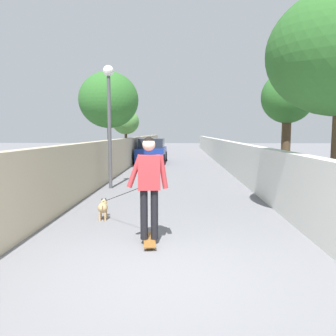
{
  "coord_description": "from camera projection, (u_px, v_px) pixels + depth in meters",
  "views": [
    {
      "loc": [
        -4.21,
        -0.24,
        1.94
      ],
      "look_at": [
        4.27,
        0.09,
        1.0
      ],
      "focal_mm": 34.79,
      "sensor_mm": 36.0,
      "label": 1
    }
  ],
  "objects": [
    {
      "name": "car_near",
      "position": [
        152.0,
        151.0,
        20.68
      ],
      "size": [
        4.0,
        1.8,
        1.54
      ],
      "color": "navy",
      "rests_on": "ground"
    },
    {
      "name": "wall_left",
      "position": [
        121.0,
        155.0,
        16.34
      ],
      "size": [
        48.0,
        0.3,
        1.61
      ],
      "primitive_type": "cube",
      "color": "tan",
      "rests_on": "ground"
    },
    {
      "name": "person_skateboarder",
      "position": [
        149.0,
        180.0,
        5.55
      ],
      "size": [
        0.26,
        0.72,
        1.78
      ],
      "color": "black",
      "rests_on": "skateboard"
    },
    {
      "name": "dog",
      "position": [
        103.0,
        207.0,
        7.24
      ],
      "size": [
        1.84,
        1.32,
        1.06
      ],
      "color": "tan",
      "rests_on": "ground"
    },
    {
      "name": "tree_right_distant",
      "position": [
        288.0,
        99.0,
        11.36
      ],
      "size": [
        1.82,
        1.82,
        4.07
      ],
      "color": "#473523",
      "rests_on": "ground"
    },
    {
      "name": "ground_plane",
      "position": [
        176.0,
        167.0,
        18.31
      ],
      "size": [
        80.0,
        80.0,
        0.0
      ],
      "primitive_type": "plane",
      "color": "slate"
    },
    {
      "name": "lamp_post",
      "position": [
        109.0,
        105.0,
        10.99
      ],
      "size": [
        0.36,
        0.36,
        4.16
      ],
      "color": "#4C4C51",
      "rests_on": "ground"
    },
    {
      "name": "tree_left_mid",
      "position": [
        126.0,
        122.0,
        23.13
      ],
      "size": [
        1.91,
        1.91,
        3.56
      ],
      "color": "#473523",
      "rests_on": "ground"
    },
    {
      "name": "fence_right",
      "position": [
        231.0,
        156.0,
        16.14
      ],
      "size": [
        48.0,
        0.3,
        1.48
      ],
      "primitive_type": "cube",
      "color": "silver",
      "rests_on": "ground"
    },
    {
      "name": "skateboard",
      "position": [
        149.0,
        240.0,
        5.67
      ],
      "size": [
        0.82,
        0.3,
        0.08
      ],
      "color": "brown",
      "rests_on": "ground"
    },
    {
      "name": "tree_left_far",
      "position": [
        109.0,
        100.0,
        17.06
      ],
      "size": [
        3.11,
        3.11,
        5.08
      ],
      "color": "#473523",
      "rests_on": "ground"
    }
  ]
}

